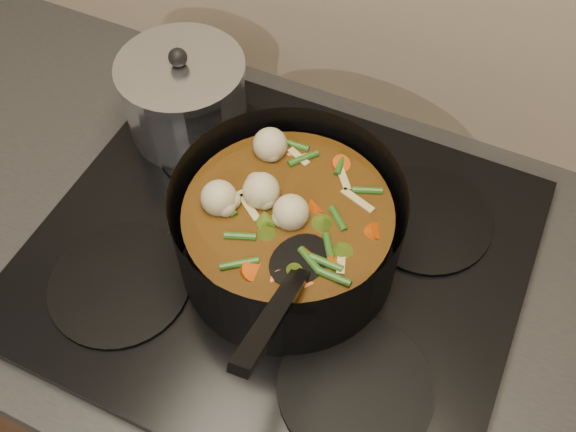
% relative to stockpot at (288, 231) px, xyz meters
% --- Properties ---
extents(counter, '(2.64, 0.64, 0.91)m').
position_rel_stockpot_xyz_m(counter, '(-0.02, 0.00, -0.54)').
color(counter, brown).
rests_on(counter, ground).
extents(stovetop, '(0.62, 0.54, 0.03)m').
position_rel_stockpot_xyz_m(stovetop, '(-0.02, 0.00, -0.07)').
color(stovetop, black).
rests_on(stovetop, counter).
extents(stockpot, '(0.31, 0.38, 0.20)m').
position_rel_stockpot_xyz_m(stockpot, '(0.00, 0.00, 0.00)').
color(stockpot, black).
rests_on(stockpot, stovetop).
extents(saucepan, '(0.18, 0.18, 0.15)m').
position_rel_stockpot_xyz_m(saucepan, '(-0.23, 0.15, -0.00)').
color(saucepan, silver).
rests_on(saucepan, stovetop).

